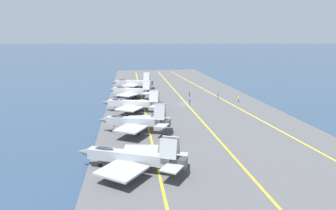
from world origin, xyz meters
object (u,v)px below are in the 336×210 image
at_px(parked_jet_third, 133,104).
at_px(parked_jet_fifth, 133,83).
at_px(crew_yellow_vest, 238,99).
at_px(crew_blue_vest, 190,101).
at_px(parked_jet_nearest, 132,157).
at_px(parked_jet_fourth, 132,91).
at_px(crew_red_vest, 189,94).
at_px(crew_purple_vest, 218,96).
at_px(parked_jet_second, 136,121).

height_order(parked_jet_third, parked_jet_fifth, parked_jet_fifth).
distance_m(crew_yellow_vest, crew_blue_vest, 15.61).
height_order(parked_jet_fifth, crew_yellow_vest, parked_jet_fifth).
distance_m(parked_jet_nearest, parked_jet_fourth, 54.19).
bearing_deg(crew_red_vest, crew_purple_vest, -120.14).
relative_size(parked_jet_third, parked_jet_fourth, 1.08).
distance_m(parked_jet_nearest, parked_jet_fifth, 73.03).
height_order(parked_jet_fifth, crew_purple_vest, parked_jet_fifth).
xyz_separation_m(parked_jet_nearest, parked_jet_third, (36.39, -0.85, 0.08)).
height_order(parked_jet_nearest, parked_jet_fourth, parked_jet_fourth).
xyz_separation_m(parked_jet_fourth, parked_jet_fifth, (18.83, -0.67, 0.01)).
bearing_deg(crew_purple_vest, parked_jet_second, 140.03).
xyz_separation_m(parked_jet_fourth, crew_yellow_vest, (-9.48, -32.31, -1.51)).
bearing_deg(crew_purple_vest, parked_jet_nearest, 150.72).
bearing_deg(parked_jet_third, parked_jet_second, -179.37).
height_order(crew_yellow_vest, crew_blue_vest, crew_yellow_vest).
relative_size(parked_jet_fifth, crew_red_vest, 8.91).
distance_m(parked_jet_fifth, crew_yellow_vest, 42.48).
bearing_deg(parked_jet_nearest, crew_blue_vest, -22.09).
xyz_separation_m(crew_red_vest, crew_purple_vest, (-4.90, -8.44, -0.08)).
height_order(crew_red_vest, crew_blue_vest, crew_red_vest).
xyz_separation_m(crew_red_vest, crew_blue_vest, (-12.29, 2.37, -0.06)).
xyz_separation_m(parked_jet_nearest, crew_yellow_vest, (44.71, -32.96, -1.20)).
height_order(parked_jet_nearest, crew_yellow_vest, parked_jet_nearest).
bearing_deg(parked_jet_fourth, crew_purple_vest, -97.84).
bearing_deg(crew_blue_vest, crew_red_vest, -10.90).
xyz_separation_m(crew_yellow_vest, crew_red_vest, (10.57, 13.14, 0.05)).
bearing_deg(parked_jet_fifth, crew_blue_vest, -151.76).
height_order(parked_jet_third, parked_jet_fourth, parked_jet_fourth).
bearing_deg(crew_purple_vest, crew_red_vest, 59.86).
relative_size(parked_jet_fourth, crew_blue_vest, 9.19).
relative_size(parked_jet_fourth, crew_purple_vest, 9.35).
bearing_deg(parked_jet_second, parked_jet_fourth, 0.63).
height_order(parked_jet_second, crew_red_vest, parked_jet_second).
height_order(parked_jet_nearest, parked_jet_third, parked_jet_third).
height_order(parked_jet_nearest, crew_blue_vest, parked_jet_nearest).
bearing_deg(crew_blue_vest, crew_yellow_vest, -83.67).
bearing_deg(parked_jet_third, crew_red_vest, -45.11).
xyz_separation_m(parked_jet_third, crew_blue_vest, (6.60, -16.60, -1.29)).
distance_m(parked_jet_fourth, crew_yellow_vest, 33.71).
bearing_deg(parked_jet_second, parked_jet_nearest, 176.65).
relative_size(crew_red_vest, crew_purple_vest, 1.08).
distance_m(parked_jet_nearest, crew_yellow_vest, 55.56).
relative_size(parked_jet_nearest, crew_yellow_vest, 9.81).
relative_size(parked_jet_fifth, crew_purple_vest, 9.62).
bearing_deg(crew_blue_vest, parked_jet_fourth, 56.31).
distance_m(parked_jet_third, crew_purple_vest, 30.80).
bearing_deg(crew_yellow_vest, parked_jet_third, 104.53).
bearing_deg(parked_jet_nearest, parked_jet_fourth, -0.69).
bearing_deg(parked_jet_second, crew_purple_vest, -39.97).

